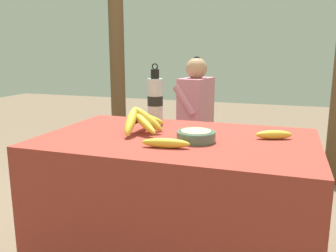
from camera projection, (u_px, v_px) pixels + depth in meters
The scene contains 10 objects.
market_counter at pixel (177, 203), 1.82m from camera, with size 1.32×0.83×0.70m.
banana_bunch_ripe at pixel (142, 119), 1.82m from camera, with size 0.20×0.35×0.15m.
serving_bowl at pixel (196, 135), 1.65m from camera, with size 0.18×0.18×0.05m.
water_bottle at pixel (155, 99), 2.06m from camera, with size 0.09×0.09×0.34m.
loose_banana_front at pixel (166, 143), 1.54m from camera, with size 0.22×0.07×0.04m.
loose_banana_side at pixel (274, 135), 1.70m from camera, with size 0.18×0.10×0.04m.
wooden_bench at pixel (210, 144), 3.01m from camera, with size 1.72×0.32×0.40m.
seated_vendor at pixel (191, 112), 2.98m from camera, with size 0.43×0.41×1.07m.
banana_bunch_green at pixel (273, 134), 2.81m from camera, with size 0.18×0.30×0.14m.
support_post_near at pixel (116, 24), 3.41m from camera, with size 0.15×0.15×2.72m.
Camera 1 is at (0.49, -1.62, 1.12)m, focal length 38.00 mm.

